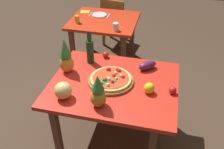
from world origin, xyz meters
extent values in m
plane|color=#4C3828|center=(0.00, 0.00, 0.00)|extent=(10.00, 10.00, 0.00)
cube|color=brown|center=(-0.44, -0.44, 0.35)|extent=(0.06, 0.06, 0.71)
cube|color=brown|center=(-0.44, 0.44, 0.35)|extent=(0.06, 0.06, 0.71)
cube|color=brown|center=(0.44, 0.44, 0.35)|extent=(0.06, 0.06, 0.71)
cube|color=red|center=(0.00, 0.00, 0.73)|extent=(1.20, 0.97, 0.04)
cube|color=brown|center=(-0.85, 1.06, 0.35)|extent=(0.06, 0.06, 0.71)
cube|color=brown|center=(-0.11, 1.06, 0.35)|extent=(0.06, 0.06, 0.71)
cube|color=brown|center=(-0.85, 1.80, 0.35)|extent=(0.06, 0.06, 0.71)
cube|color=brown|center=(-0.11, 1.80, 0.35)|extent=(0.06, 0.06, 0.71)
cube|color=red|center=(-0.48, 1.43, 0.73)|extent=(0.95, 0.84, 0.04)
cube|color=brown|center=(-0.28, 2.29, 0.21)|extent=(0.04, 0.04, 0.41)
cube|color=brown|center=(-0.60, 2.33, 0.21)|extent=(0.04, 0.04, 0.41)
cube|color=brown|center=(-0.32, 1.96, 0.21)|extent=(0.04, 0.04, 0.41)
cube|color=brown|center=(-0.65, 2.01, 0.21)|extent=(0.04, 0.04, 0.41)
cube|color=brown|center=(-0.46, 2.15, 0.43)|extent=(0.45, 0.45, 0.04)
cube|color=brown|center=(-0.49, 1.97, 0.65)|extent=(0.40, 0.10, 0.40)
cylinder|color=brown|center=(-0.03, 0.01, 0.76)|extent=(0.44, 0.44, 0.02)
cylinder|color=#DBB465|center=(-0.03, 0.01, 0.78)|extent=(0.39, 0.39, 0.02)
cylinder|color=#C64120|center=(-0.03, 0.01, 0.80)|extent=(0.35, 0.35, 0.00)
sphere|color=red|center=(0.08, 0.04, 0.81)|extent=(0.03, 0.03, 0.03)
sphere|color=red|center=(0.01, 0.15, 0.81)|extent=(0.04, 0.04, 0.04)
sphere|color=red|center=(0.00, -0.06, 0.81)|extent=(0.03, 0.03, 0.03)
sphere|color=red|center=(-0.01, 0.04, 0.81)|extent=(0.04, 0.04, 0.04)
sphere|color=red|center=(0.02, 0.13, 0.81)|extent=(0.04, 0.04, 0.04)
sphere|color=red|center=(-0.07, -0.05, 0.81)|extent=(0.04, 0.04, 0.04)
sphere|color=red|center=(-0.08, 0.13, 0.81)|extent=(0.04, 0.04, 0.04)
cube|color=#2C7C2D|center=(-0.09, -0.03, 0.80)|extent=(0.04, 0.05, 0.00)
cube|color=#26732A|center=(-0.10, -0.10, 0.80)|extent=(0.05, 0.05, 0.00)
cube|color=#277C2B|center=(-0.08, -0.08, 0.80)|extent=(0.04, 0.05, 0.00)
cube|color=#377A30|center=(0.01, -0.04, 0.80)|extent=(0.05, 0.05, 0.00)
cube|color=#257B24|center=(-0.06, -0.01, 0.80)|extent=(0.04, 0.05, 0.00)
cube|color=#38802B|center=(-0.05, -0.05, 0.80)|extent=(0.05, 0.04, 0.00)
sphere|color=white|center=(0.02, 0.00, 0.81)|extent=(0.03, 0.03, 0.03)
sphere|color=white|center=(-0.03, -0.11, 0.81)|extent=(0.03, 0.03, 0.03)
sphere|color=white|center=(0.00, 0.08, 0.81)|extent=(0.03, 0.03, 0.03)
sphere|color=#E4EFCF|center=(0.06, 0.05, 0.81)|extent=(0.03, 0.03, 0.03)
sphere|color=white|center=(-0.04, -0.02, 0.81)|extent=(0.03, 0.03, 0.03)
cylinder|color=#12381A|center=(-0.32, 0.30, 0.87)|extent=(0.08, 0.08, 0.25)
cylinder|color=#12381A|center=(-0.32, 0.30, 1.04)|extent=(0.03, 0.03, 0.09)
cylinder|color=black|center=(-0.32, 0.30, 1.10)|extent=(0.03, 0.03, 0.02)
ellipsoid|color=#C3842F|center=(-0.50, 0.08, 0.84)|extent=(0.14, 0.14, 0.18)
cone|color=#2F7638|center=(-0.50, 0.08, 1.02)|extent=(0.11, 0.11, 0.18)
ellipsoid|color=#B88A2B|center=(-0.05, -0.33, 0.83)|extent=(0.13, 0.13, 0.17)
cone|color=#367633|center=(-0.05, -0.33, 0.99)|extent=(0.11, 0.11, 0.14)
sphere|color=#EBC976|center=(-0.38, -0.30, 0.83)|extent=(0.15, 0.15, 0.15)
ellipsoid|color=yellow|center=(0.34, -0.06, 0.80)|extent=(0.10, 0.10, 0.11)
ellipsoid|color=#52204D|center=(0.28, 0.31, 0.79)|extent=(0.21, 0.20, 0.09)
sphere|color=red|center=(-0.19, 0.43, 0.78)|extent=(0.07, 0.07, 0.07)
sphere|color=red|center=(0.55, -0.03, 0.78)|extent=(0.07, 0.07, 0.07)
cylinder|color=gold|center=(-0.82, 1.23, 0.80)|extent=(0.06, 0.06, 0.10)
cylinder|color=silver|center=(-0.24, 1.12, 0.80)|extent=(0.08, 0.08, 0.10)
cylinder|color=white|center=(-0.59, 1.56, 0.76)|extent=(0.22, 0.22, 0.02)
cube|color=silver|center=(-0.73, 1.56, 0.75)|extent=(0.02, 0.18, 0.01)
cube|color=silver|center=(-0.45, 1.56, 0.75)|extent=(0.02, 0.18, 0.01)
cube|color=yellow|center=(-0.84, 1.64, 0.75)|extent=(0.16, 0.15, 0.01)
camera|label=1|loc=(0.42, -1.80, 2.18)|focal=39.38mm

